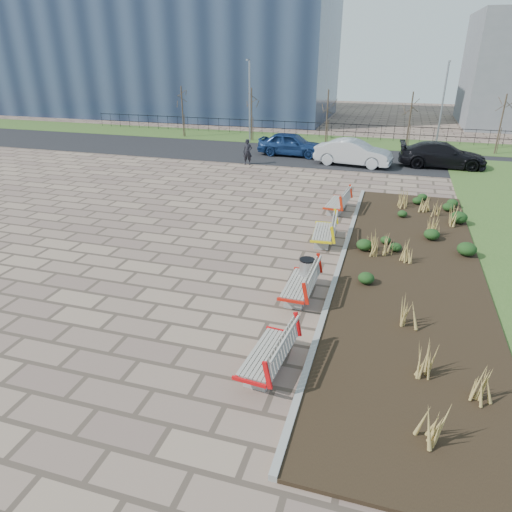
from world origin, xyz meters
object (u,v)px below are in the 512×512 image
(bench_c, at_px, (323,230))
(lamp_west, at_px, (250,102))
(pedestrian, at_px, (248,152))
(bench_b, at_px, (299,282))
(lamp_east, at_px, (442,108))
(bench_d, at_px, (337,201))
(litter_bin, at_px, (307,274))
(car_blue, at_px, (291,144))
(bench_a, at_px, (267,351))
(car_black, at_px, (442,155))
(car_silver, at_px, (353,153))

(bench_c, relative_size, lamp_west, 0.35)
(bench_c, relative_size, pedestrian, 1.31)
(bench_b, height_order, lamp_east, lamp_east)
(bench_d, distance_m, lamp_west, 17.94)
(litter_bin, height_order, car_blue, car_blue)
(pedestrian, xyz_separation_m, lamp_east, (11.72, 7.65, 2.24))
(lamp_east, bearing_deg, bench_a, -100.45)
(bench_a, relative_size, car_blue, 0.46)
(bench_c, height_order, car_black, car_black)
(bench_a, bearing_deg, lamp_east, 84.86)
(bench_a, distance_m, litter_bin, 4.17)
(litter_bin, relative_size, car_black, 0.18)
(litter_bin, height_order, car_silver, car_silver)
(lamp_east, bearing_deg, car_silver, -131.59)
(bench_b, height_order, bench_d, same)
(lamp_east, bearing_deg, car_black, -88.87)
(car_black, bearing_deg, lamp_east, -1.31)
(bench_c, bearing_deg, car_silver, 86.55)
(lamp_east, bearing_deg, bench_b, -101.98)
(bench_b, distance_m, litter_bin, 0.63)
(bench_b, distance_m, pedestrian, 17.28)
(car_blue, xyz_separation_m, lamp_west, (-4.35, 4.21, 2.24))
(car_silver, relative_size, lamp_west, 0.80)
(bench_a, relative_size, litter_bin, 2.18)
(bench_c, bearing_deg, car_blue, 102.77)
(bench_b, bearing_deg, pedestrian, 113.99)
(bench_a, relative_size, lamp_east, 0.35)
(litter_bin, distance_m, pedestrian, 16.75)
(car_silver, relative_size, lamp_east, 0.80)
(litter_bin, distance_m, lamp_west, 24.82)
(bench_b, xyz_separation_m, lamp_west, (-9.00, 23.57, 2.54))
(bench_a, bearing_deg, pedestrian, 114.36)
(pedestrian, bearing_deg, bench_b, -75.58)
(car_black, bearing_deg, bench_a, 164.69)
(bench_c, xyz_separation_m, car_silver, (-0.25, 13.21, 0.31))
(pedestrian, distance_m, car_black, 12.15)
(pedestrian, distance_m, car_silver, 6.69)
(car_blue, bearing_deg, bench_d, -153.89)
(bench_c, height_order, car_blue, car_blue)
(bench_a, distance_m, pedestrian, 20.59)
(car_blue, xyz_separation_m, lamp_east, (9.65, 4.21, 2.24))
(car_black, xyz_separation_m, lamp_west, (-14.10, 4.83, 2.26))
(bench_d, bearing_deg, litter_bin, -83.92)
(car_silver, distance_m, lamp_east, 8.23)
(bench_d, xyz_separation_m, lamp_west, (-9.00, 15.31, 2.54))
(litter_bin, distance_m, car_silver, 17.03)
(bench_a, xyz_separation_m, bench_c, (0.00, 7.99, 0.00))
(bench_d, relative_size, car_silver, 0.44)
(car_silver, height_order, car_black, car_silver)
(car_blue, relative_size, car_black, 0.88)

